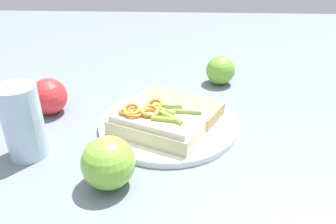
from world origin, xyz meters
TOP-DOWN VIEW (x-y plane):
  - ground_plane at (0.00, 0.00)m, footprint 2.00×2.00m
  - plate at (0.00, 0.00)m, footprint 0.26×0.26m
  - sandwich at (0.02, 0.04)m, footprint 0.18×0.16m
  - bread_slice_side at (-0.02, -0.04)m, footprint 0.19×0.15m
  - apple_0 at (0.08, 0.17)m, footprint 0.08×0.08m
  - apple_1 at (-0.12, -0.21)m, footprint 0.09×0.09m
  - apple_2 at (0.24, -0.04)m, footprint 0.08×0.08m
  - drinking_glass at (0.23, 0.10)m, footprint 0.06×0.06m

SIDE VIEW (x-z plane):
  - ground_plane at x=0.00m, z-range 0.00..0.00m
  - plate at x=0.00m, z-range 0.00..0.01m
  - bread_slice_side at x=-0.02m, z-range 0.01..0.03m
  - sandwich at x=0.02m, z-range 0.01..0.06m
  - apple_1 at x=-0.12m, z-range 0.00..0.07m
  - apple_2 at x=0.24m, z-range 0.00..0.07m
  - apple_0 at x=0.08m, z-range 0.00..0.08m
  - drinking_glass at x=0.23m, z-range 0.00..0.12m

